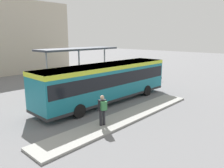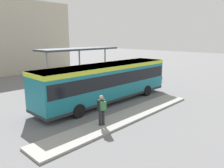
{
  "view_description": "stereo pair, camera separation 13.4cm",
  "coord_description": "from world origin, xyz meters",
  "px_view_note": "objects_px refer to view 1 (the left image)",
  "views": [
    {
      "loc": [
        -12.05,
        -11.81,
        5.14
      ],
      "look_at": [
        0.61,
        0.0,
        1.35
      ],
      "focal_mm": 35.0,
      "sensor_mm": 36.0,
      "label": 1
    },
    {
      "loc": [
        -11.96,
        -11.91,
        5.14
      ],
      "look_at": [
        0.61,
        0.0,
        1.35
      ],
      "focal_mm": 35.0,
      "sensor_mm": 36.0,
      "label": 2
    }
  ],
  "objects_px": {
    "city_bus": "(107,80)",
    "pedestrian_waiting": "(103,108)",
    "bicycle_yellow": "(151,76)",
    "bicycle_orange": "(140,75)",
    "potted_planter_near_shelter": "(100,81)",
    "potted_planter_far_side": "(91,82)",
    "bicycle_white": "(155,77)",
    "bicycle_green": "(145,76)"
  },
  "relations": [
    {
      "from": "city_bus",
      "to": "bicycle_orange",
      "type": "xyz_separation_m",
      "value": [
        10.38,
        4.2,
        -1.42
      ]
    },
    {
      "from": "bicycle_white",
      "to": "potted_planter_far_side",
      "type": "height_order",
      "value": "potted_planter_far_side"
    },
    {
      "from": "bicycle_yellow",
      "to": "bicycle_green",
      "type": "xyz_separation_m",
      "value": [
        0.01,
        0.78,
        -0.04
      ]
    },
    {
      "from": "bicycle_white",
      "to": "bicycle_orange",
      "type": "distance_m",
      "value": 2.34
    },
    {
      "from": "pedestrian_waiting",
      "to": "potted_planter_far_side",
      "type": "height_order",
      "value": "pedestrian_waiting"
    },
    {
      "from": "bicycle_orange",
      "to": "potted_planter_far_side",
      "type": "height_order",
      "value": "potted_planter_far_side"
    },
    {
      "from": "pedestrian_waiting",
      "to": "bicycle_white",
      "type": "height_order",
      "value": "pedestrian_waiting"
    },
    {
      "from": "city_bus",
      "to": "bicycle_green",
      "type": "relative_size",
      "value": 7.74
    },
    {
      "from": "city_bus",
      "to": "potted_planter_far_side",
      "type": "distance_m",
      "value": 4.3
    },
    {
      "from": "bicycle_white",
      "to": "bicycle_yellow",
      "type": "xyz_separation_m",
      "value": [
        0.19,
        0.78,
        -0.0
      ]
    },
    {
      "from": "bicycle_white",
      "to": "potted_planter_near_shelter",
      "type": "distance_m",
      "value": 7.29
    },
    {
      "from": "bicycle_green",
      "to": "potted_planter_near_shelter",
      "type": "bearing_deg",
      "value": 92.86
    },
    {
      "from": "city_bus",
      "to": "bicycle_orange",
      "type": "distance_m",
      "value": 11.29
    },
    {
      "from": "city_bus",
      "to": "bicycle_green",
      "type": "height_order",
      "value": "city_bus"
    },
    {
      "from": "bicycle_orange",
      "to": "potted_planter_near_shelter",
      "type": "relative_size",
      "value": 1.27
    },
    {
      "from": "city_bus",
      "to": "bicycle_orange",
      "type": "height_order",
      "value": "city_bus"
    },
    {
      "from": "bicycle_white",
      "to": "potted_planter_far_side",
      "type": "bearing_deg",
      "value": -101.66
    },
    {
      "from": "pedestrian_waiting",
      "to": "potted_planter_far_side",
      "type": "xyz_separation_m",
      "value": [
        5.47,
        7.22,
        -0.36
      ]
    },
    {
      "from": "pedestrian_waiting",
      "to": "bicycle_green",
      "type": "height_order",
      "value": "pedestrian_waiting"
    },
    {
      "from": "pedestrian_waiting",
      "to": "bicycle_green",
      "type": "distance_m",
      "value": 15.76
    },
    {
      "from": "bicycle_yellow",
      "to": "potted_planter_near_shelter",
      "type": "height_order",
      "value": "potted_planter_near_shelter"
    },
    {
      "from": "city_bus",
      "to": "bicycle_green",
      "type": "bearing_deg",
      "value": 18.98
    },
    {
      "from": "city_bus",
      "to": "bicycle_yellow",
      "type": "xyz_separation_m",
      "value": [
        10.38,
        2.65,
        -1.39
      ]
    },
    {
      "from": "potted_planter_near_shelter",
      "to": "potted_planter_far_side",
      "type": "xyz_separation_m",
      "value": [
        -1.61,
        -0.32,
        0.13
      ]
    },
    {
      "from": "pedestrian_waiting",
      "to": "bicycle_yellow",
      "type": "height_order",
      "value": "pedestrian_waiting"
    },
    {
      "from": "potted_planter_near_shelter",
      "to": "bicycle_green",
      "type": "bearing_deg",
      "value": -5.86
    },
    {
      "from": "city_bus",
      "to": "potted_planter_near_shelter",
      "type": "bearing_deg",
      "value": 52.48
    },
    {
      "from": "potted_planter_near_shelter",
      "to": "bicycle_white",
      "type": "bearing_deg",
      "value": -18.31
    },
    {
      "from": "bicycle_orange",
      "to": "potted_planter_near_shelter",
      "type": "bearing_deg",
      "value": 97.87
    },
    {
      "from": "pedestrian_waiting",
      "to": "potted_planter_near_shelter",
      "type": "xyz_separation_m",
      "value": [
        7.08,
        7.53,
        -0.48
      ]
    },
    {
      "from": "bicycle_white",
      "to": "bicycle_green",
      "type": "bearing_deg",
      "value": 174.23
    },
    {
      "from": "pedestrian_waiting",
      "to": "bicycle_yellow",
      "type": "xyz_separation_m",
      "value": [
        14.18,
        6.02,
        -0.76
      ]
    },
    {
      "from": "city_bus",
      "to": "bicycle_yellow",
      "type": "height_order",
      "value": "city_bus"
    },
    {
      "from": "city_bus",
      "to": "bicycle_white",
      "type": "xyz_separation_m",
      "value": [
        10.19,
        1.87,
        -1.39
      ]
    },
    {
      "from": "potted_planter_near_shelter",
      "to": "bicycle_yellow",
      "type": "bearing_deg",
      "value": -12.0
    },
    {
      "from": "bicycle_white",
      "to": "potted_planter_near_shelter",
      "type": "xyz_separation_m",
      "value": [
        -6.91,
        2.29,
        0.28
      ]
    },
    {
      "from": "city_bus",
      "to": "pedestrian_waiting",
      "type": "relative_size",
      "value": 6.83
    },
    {
      "from": "bicycle_white",
      "to": "bicycle_orange",
      "type": "bearing_deg",
      "value": 176.67
    },
    {
      "from": "bicycle_white",
      "to": "potted_planter_far_side",
      "type": "relative_size",
      "value": 1.17
    },
    {
      "from": "bicycle_green",
      "to": "city_bus",
      "type": "bearing_deg",
      "value": 116.98
    },
    {
      "from": "city_bus",
      "to": "potted_planter_far_side",
      "type": "xyz_separation_m",
      "value": [
        1.66,
        3.84,
        -0.98
      ]
    },
    {
      "from": "bicycle_yellow",
      "to": "bicycle_orange",
      "type": "height_order",
      "value": "bicycle_yellow"
    }
  ]
}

